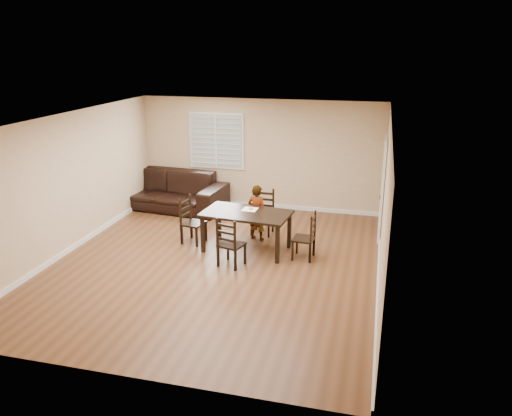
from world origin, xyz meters
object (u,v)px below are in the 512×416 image
at_px(donut, 251,208).
at_px(chair_left, 189,222).
at_px(chair_right, 309,238).
at_px(chair_far, 228,246).
at_px(dining_table, 246,216).
at_px(chair_near, 264,213).
at_px(child, 257,213).
at_px(sofa, 163,190).

bearing_deg(donut, chair_left, -177.91).
height_order(chair_left, chair_right, chair_left).
bearing_deg(chair_far, chair_left, -26.31).
bearing_deg(dining_table, chair_left, 179.58).
height_order(chair_near, chair_far, chair_near).
distance_m(chair_right, donut, 1.33).
xyz_separation_m(chair_right, child, (-1.21, 0.74, 0.17)).
bearing_deg(child, donut, 102.44).
xyz_separation_m(dining_table, chair_near, (0.10, 1.07, -0.26)).
relative_size(dining_table, sofa, 0.57).
bearing_deg(child, chair_near, -79.55).
relative_size(dining_table, chair_left, 1.83).
xyz_separation_m(chair_far, sofa, (-2.64, 3.04, 0.02)).
bearing_deg(donut, chair_right, -14.28).
xyz_separation_m(chair_left, sofa, (-1.47, 2.02, 0.02)).
xyz_separation_m(chair_right, donut, (-1.23, 0.31, 0.40)).
distance_m(chair_far, chair_left, 1.56).
distance_m(chair_near, chair_right, 1.68).
bearing_deg(chair_left, donut, -77.52).
xyz_separation_m(chair_left, chair_right, (2.55, -0.27, -0.02)).
bearing_deg(dining_table, child, 90.00).
height_order(chair_left, child, child).
height_order(dining_table, chair_near, chair_near).
bearing_deg(donut, chair_near, 86.01).
relative_size(chair_left, sofa, 0.31).
relative_size(dining_table, chair_far, 1.86).
xyz_separation_m(chair_near, chair_left, (-1.38, -0.93, -0.00)).
bearing_deg(dining_table, chair_far, -91.18).
xyz_separation_m(chair_far, chair_left, (-1.17, 1.02, 0.01)).
distance_m(chair_right, sofa, 4.63).
bearing_deg(chair_far, dining_table, -82.13).
relative_size(dining_table, child, 1.51).
xyz_separation_m(chair_left, child, (1.34, 0.47, 0.15)).
bearing_deg(chair_left, chair_right, -85.56).
bearing_deg(chair_near, chair_left, -143.58).
relative_size(chair_right, donut, 9.72).
relative_size(chair_left, donut, 10.23).
distance_m(dining_table, chair_far, 0.93).
distance_m(dining_table, donut, 0.22).
height_order(chair_near, child, child).
bearing_deg(dining_table, chair_near, 90.37).
distance_m(child, sofa, 3.21).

